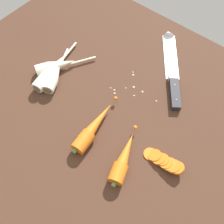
# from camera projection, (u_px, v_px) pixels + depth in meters

# --- Properties ---
(ground_plane) EXTENTS (1.20, 0.90, 0.04)m
(ground_plane) POSITION_uv_depth(u_px,v_px,m) (116.00, 113.00, 0.80)
(ground_plane) COLOR #42281C
(chefs_knife) EXTENTS (0.23, 0.30, 0.04)m
(chefs_knife) POSITION_uv_depth(u_px,v_px,m) (172.00, 65.00, 0.86)
(chefs_knife) COLOR silver
(chefs_knife) RESTS_ON ground_plane
(whole_carrot) EXTENTS (0.06, 0.22, 0.04)m
(whole_carrot) POSITION_uv_depth(u_px,v_px,m) (93.00, 128.00, 0.73)
(whole_carrot) COLOR orange
(whole_carrot) RESTS_ON ground_plane
(whole_carrot_second) EXTENTS (0.08, 0.18, 0.04)m
(whole_carrot_second) POSITION_uv_depth(u_px,v_px,m) (123.00, 159.00, 0.68)
(whole_carrot_second) COLOR orange
(whole_carrot_second) RESTS_ON ground_plane
(parsnip_front) EXTENTS (0.10, 0.18, 0.04)m
(parsnip_front) POSITION_uv_depth(u_px,v_px,m) (54.00, 75.00, 0.83)
(parsnip_front) COLOR silver
(parsnip_front) RESTS_ON ground_plane
(parsnip_mid_left) EXTENTS (0.12, 0.19, 0.04)m
(parsnip_mid_left) POSITION_uv_depth(u_px,v_px,m) (56.00, 66.00, 0.84)
(parsnip_mid_left) COLOR silver
(parsnip_mid_left) RESTS_ON ground_plane
(parsnip_mid_right) EXTENTS (0.07, 0.23, 0.04)m
(parsnip_mid_right) POSITION_uv_depth(u_px,v_px,m) (50.00, 72.00, 0.83)
(parsnip_mid_right) COLOR silver
(parsnip_mid_right) RESTS_ON ground_plane
(carrot_slice_stack) EXTENTS (0.12, 0.04, 0.04)m
(carrot_slice_stack) POSITION_uv_depth(u_px,v_px,m) (164.00, 161.00, 0.69)
(carrot_slice_stack) COLOR orange
(carrot_slice_stack) RESTS_ON ground_plane
(mince_crumbs) EXTENTS (0.15, 0.11, 0.01)m
(mince_crumbs) POSITION_uv_depth(u_px,v_px,m) (131.00, 87.00, 0.82)
(mince_crumbs) COLOR silver
(mince_crumbs) RESTS_ON ground_plane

